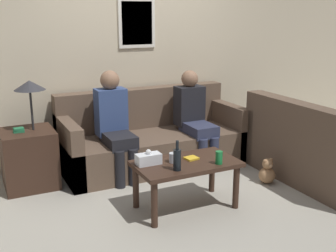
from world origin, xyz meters
name	(u,v)px	position (x,y,z in m)	size (l,w,h in m)	color
ground_plane	(171,179)	(0.00, 0.00, 0.00)	(16.00, 16.00, 0.00)	#ADA899
wall_back	(136,55)	(0.00, 1.01, 1.30)	(9.00, 0.08, 2.60)	beige
couch_main	(152,140)	(0.00, 0.54, 0.31)	(2.21, 0.90, 0.91)	brown
couch_side	(317,154)	(1.44, -0.74, 0.31)	(0.90, 1.64, 0.91)	brown
coffee_table	(186,169)	(-0.20, -0.71, 0.40)	(0.98, 0.55, 0.47)	#382319
side_table_with_lamp	(29,155)	(-1.46, 0.50, 0.36)	(0.55, 0.55, 1.15)	#382319
wine_bottle	(177,159)	(-0.38, -0.86, 0.57)	(0.07, 0.07, 0.28)	black
drinking_glass	(173,158)	(-0.31, -0.67, 0.52)	(0.08, 0.08, 0.09)	silver
book_stack	(191,158)	(-0.12, -0.66, 0.48)	(0.13, 0.12, 0.02)	gold
soda_can	(219,158)	(0.05, -0.89, 0.53)	(0.07, 0.07, 0.12)	#197A38
tissue_box	(148,159)	(-0.54, -0.61, 0.52)	(0.23, 0.12, 0.15)	silver
person_left	(115,121)	(-0.53, 0.38, 0.65)	(0.34, 0.63, 1.20)	black
person_right	(194,115)	(0.49, 0.36, 0.61)	(0.34, 0.65, 1.15)	#2D334C
teddy_bear	(267,173)	(0.90, -0.57, 0.12)	(0.18, 0.18, 0.28)	#A87A51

